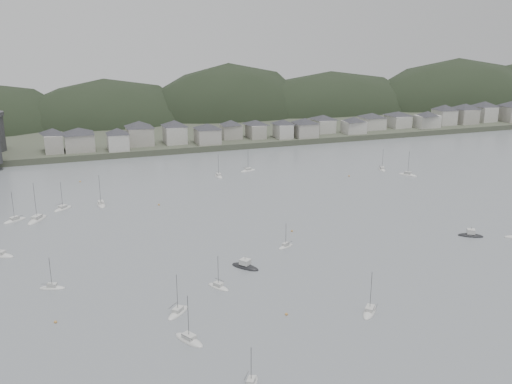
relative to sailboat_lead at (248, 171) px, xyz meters
name	(u,v)px	position (x,y,z in m)	size (l,w,h in m)	color
ground	(366,304)	(-14.56, -126.26, -0.18)	(900.00, 900.00, 0.00)	slate
far_shore_land	(151,115)	(-14.56, 168.74, 1.32)	(900.00, 250.00, 3.00)	#383D2D
forested_ridge	(165,139)	(-9.73, 143.14, -11.46)	(851.55, 103.94, 102.57)	black
waterfront_town	(277,126)	(36.02, 57.08, 8.48)	(451.48, 28.46, 12.92)	gray
sailboat_lead	(248,171)	(0.00, 0.00, 0.00)	(8.04, 4.58, 10.49)	silver
moored_fleet	(172,242)	(-48.68, -73.38, 0.00)	(255.46, 148.58, 13.75)	silver
motor_launch_near	(471,235)	(37.69, -98.70, 0.12)	(7.71, 6.21, 3.78)	black
motor_launch_far	(245,266)	(-34.16, -97.72, 0.11)	(7.39, 8.37, 3.97)	black
mooring_buoys	(283,229)	(-13.74, -73.89, -0.03)	(167.01, 150.50, 0.70)	#B37F3B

